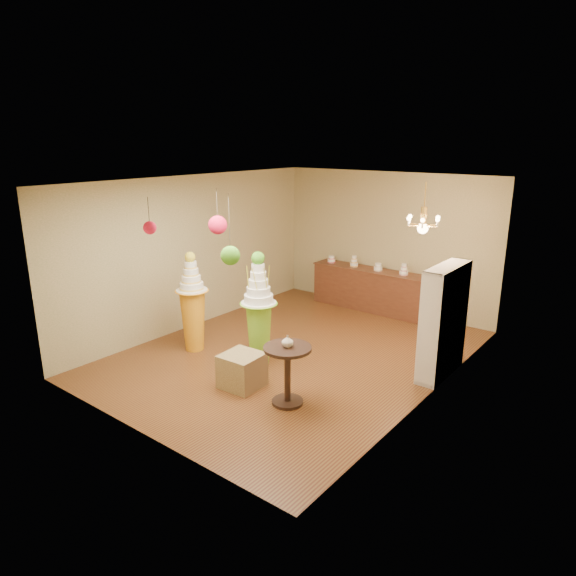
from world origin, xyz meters
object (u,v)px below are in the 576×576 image
Objects in this scene: pedestal_orange at (193,311)px; sideboard at (377,290)px; pedestal_green at (259,319)px; round_table at (288,367)px.

sideboard is at bearing 68.62° from pedestal_orange.
pedestal_orange is at bearing -169.43° from pedestal_green.
pedestal_orange is (-1.33, -0.25, -0.08)m from pedestal_green.
pedestal_green is at bearing -93.16° from sideboard.
sideboard is at bearing 86.84° from pedestal_green.
sideboard is at bearing 102.64° from round_table.
pedestal_orange is 4.22m from sideboard.
pedestal_green is 2.22× the size of round_table.
pedestal_green reaches higher than pedestal_orange.
round_table is at bearing -32.64° from pedestal_green.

